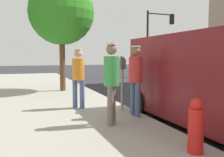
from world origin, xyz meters
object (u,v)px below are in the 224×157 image
object	(u,v)px
traffic_light_corner	(157,33)
pedestrian_in_orange	(78,74)
fire_hydrant	(196,127)
pedestrian_in_green	(111,78)
parking_meter_near	(122,73)
pedestrian_in_red	(136,76)
street_tree	(62,12)
parked_van	(224,79)

from	to	relation	value
traffic_light_corner	pedestrian_in_orange	bearing A→B (deg)	49.99
pedestrian_in_orange	fire_hydrant	world-z (taller)	pedestrian_in_orange
pedestrian_in_green	parking_meter_near	bearing A→B (deg)	-122.10
parking_meter_near	pedestrian_in_red	size ratio (longest dim) A/B	0.86
pedestrian_in_red	parking_meter_near	bearing A→B (deg)	-84.21
parking_meter_near	street_tree	xyz separation A→B (m)	(0.90, -4.61, 2.35)
traffic_light_corner	fire_hydrant	bearing A→B (deg)	61.61
parking_meter_near	pedestrian_in_green	distance (m)	1.43
pedestrian_in_red	fire_hydrant	distance (m)	2.57
traffic_light_corner	street_tree	size ratio (longest dim) A/B	1.09
traffic_light_corner	street_tree	bearing A→B (deg)	37.16
pedestrian_in_green	fire_hydrant	bearing A→B (deg)	108.53
parking_meter_near	pedestrian_in_green	size ratio (longest dim) A/B	0.85
pedestrian_in_orange	pedestrian_in_red	xyz separation A→B (m)	(-1.13, 1.43, 0.03)
parked_van	pedestrian_in_red	bearing A→B (deg)	-44.76
parked_van	traffic_light_corner	size ratio (longest dim) A/B	1.00
pedestrian_in_green	traffic_light_corner	distance (m)	15.03
pedestrian_in_red	parked_van	xyz separation A→B (m)	(-1.43, 1.42, -0.01)
pedestrian_in_green	street_tree	world-z (taller)	street_tree
fire_hydrant	traffic_light_corner	bearing A→B (deg)	-118.39
pedestrian_in_green	pedestrian_in_orange	bearing A→B (deg)	-81.22
parked_van	street_tree	world-z (taller)	street_tree
parked_van	fire_hydrant	world-z (taller)	parked_van
parking_meter_near	fire_hydrant	distance (m)	3.25
pedestrian_in_red	pedestrian_in_orange	bearing A→B (deg)	-51.63
pedestrian_in_green	street_tree	size ratio (longest dim) A/B	0.37
pedestrian_in_orange	parking_meter_near	bearing A→B (deg)	145.18
pedestrian_in_orange	pedestrian_in_red	size ratio (longest dim) A/B	0.97
pedestrian_in_red	fire_hydrant	xyz separation A→B (m)	(0.17, 2.50, -0.60)
pedestrian_in_green	street_tree	bearing A→B (deg)	-88.60
pedestrian_in_green	traffic_light_corner	bearing A→B (deg)	-124.27
pedestrian_in_red	street_tree	world-z (taller)	street_tree
parked_van	street_tree	bearing A→B (deg)	-70.32
parked_van	traffic_light_corner	xyz separation A→B (m)	(-6.10, -13.17, 2.36)
pedestrian_in_orange	fire_hydrant	bearing A→B (deg)	103.78
parking_meter_near	pedestrian_in_green	xyz separation A→B (m)	(0.76, 1.21, 0.00)
pedestrian_in_red	street_tree	bearing A→B (deg)	-79.59
pedestrian_in_red	traffic_light_corner	distance (m)	14.15
pedestrian_in_green	traffic_light_corner	size ratio (longest dim) A/B	0.34
fire_hydrant	parking_meter_near	bearing A→B (deg)	-91.80
pedestrian_in_red	fire_hydrant	bearing A→B (deg)	86.10
pedestrian_in_orange	pedestrian_in_red	bearing A→B (deg)	128.37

